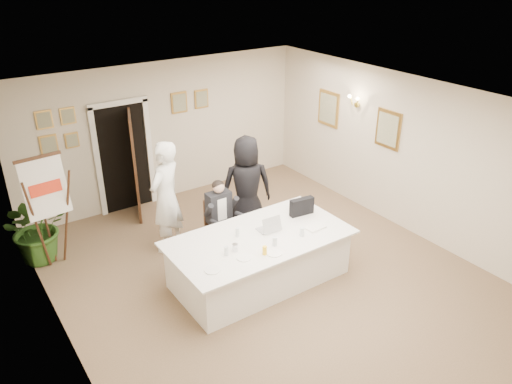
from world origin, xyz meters
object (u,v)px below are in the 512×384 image
Objects in this scene: potted_palm at (37,227)px; oj_glass at (265,250)px; flip_chart at (49,217)px; paper_stack at (315,227)px; steel_jug at (235,248)px; standing_woman at (247,187)px; seated_man at (220,216)px; standing_man at (166,197)px; conference_table at (259,258)px; laptop at (268,222)px; laptop_bag at (302,207)px.

oj_glass is (2.43, -2.98, 0.24)m from potted_palm.
flip_chart reaches higher than paper_stack.
steel_jug is at bearing -49.99° from flip_chart.
standing_woman is 6.03× the size of paper_stack.
standing_woman is at bearing 5.63° from seated_man.
standing_man reaches higher than flip_chart.
oj_glass is (-0.21, -0.44, 0.45)m from conference_table.
oj_glass reaches higher than paper_stack.
steel_jug is (-1.16, -1.46, -0.09)m from standing_woman.
laptop is (0.23, 0.11, 0.52)m from conference_table.
steel_jug is at bearing -160.43° from laptop_bag.
paper_stack is at bearing 98.78° from standing_man.
flip_chart is at bearing 144.23° from laptop.
oj_glass is (-0.44, -0.55, -0.07)m from laptop.
laptop_bag is 3.13× the size of oj_glass.
seated_man is 1.56m from oj_glass.
seated_man is 0.71× the size of standing_woman.
seated_man is 0.69× the size of flip_chart.
seated_man reaches higher than laptop.
standing_woman reaches higher than conference_table.
flip_chart is 1.84m from standing_man.
oj_glass is at bearing -49.59° from flip_chart.
flip_chart is 4.61× the size of laptop_bag.
paper_stack is at bearing -38.73° from potted_palm.
flip_chart is 4.01m from laptop_bag.
standing_woman reaches higher than potted_palm.
seated_man is 2.99m from potted_palm.
flip_chart is 3.27m from standing_woman.
potted_palm is (-2.65, 2.54, 0.21)m from conference_table.
flip_chart is at bearing 130.41° from oj_glass.
flip_chart reaches higher than seated_man.
seated_man reaches higher than paper_stack.
laptop is at bearing -38.01° from flip_chart.
laptop_bag is at bearing 9.08° from laptop.
standing_man is at bearing -25.35° from potted_palm.
oj_glass is at bearing 87.76° from standing_woman.
standing_man is 2.24m from laptop_bag.
potted_palm reaches higher than conference_table.
laptop is 1.13× the size of paper_stack.
oj_glass is (-0.87, -1.77, -0.08)m from standing_woman.
seated_man reaches higher than steel_jug.
standing_woman is (3.14, -0.89, 0.05)m from flip_chart.
seated_man is 1.06m from laptop.
potted_palm reaches higher than steel_jug.
seated_man is 3.79× the size of laptop.
seated_man is at bearing 42.64° from standing_woman.
laptop is (0.97, -1.53, -0.06)m from standing_man.
standing_woman is 1.30m from laptop.
laptop is at bearing 50.99° from oj_glass.
flip_chart is 17.06× the size of steel_jug.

